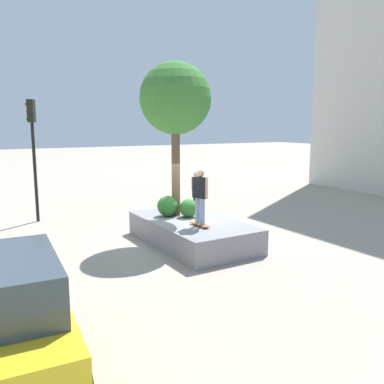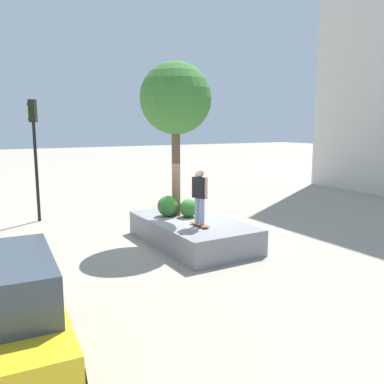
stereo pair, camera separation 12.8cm
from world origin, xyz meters
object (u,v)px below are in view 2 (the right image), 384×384
object	(u,v)px
taxi_cab	(1,315)
bystander_watching	(198,186)
plaza_tree	(176,100)
skateboard	(200,224)
planter_ledge	(192,232)
skateboarder	(200,192)
traffic_light_corner	(34,140)

from	to	relation	value
taxi_cab	bystander_watching	distance (m)	13.46
plaza_tree	taxi_cab	distance (m)	8.68
skateboard	bystander_watching	size ratio (longest dim) A/B	0.51
planter_ledge	skateboard	world-z (taller)	skateboard
skateboard	skateboarder	world-z (taller)	skateboarder
plaza_tree	skateboard	size ratio (longest dim) A/B	6.15
skateboard	taxi_cab	distance (m)	6.75
traffic_light_corner	bystander_watching	xyz separation A→B (m)	(-0.44, -7.05, -2.27)
taxi_cab	planter_ledge	bearing A→B (deg)	-52.78
plaza_tree	taxi_cab	xyz separation A→B (m)	(-5.36, 5.80, -3.59)
taxi_cab	traffic_light_corner	bearing A→B (deg)	-12.34
skateboarder	planter_ledge	bearing A→B (deg)	-14.88
taxi_cab	bystander_watching	world-z (taller)	taxi_cab
skateboard	plaza_tree	bearing A→B (deg)	-4.32
skateboard	taxi_cab	size ratio (longest dim) A/B	0.20
skateboarder	traffic_light_corner	world-z (taller)	traffic_light_corner
planter_ledge	skateboarder	bearing A→B (deg)	165.12
plaza_tree	skateboard	distance (m)	4.09
plaza_tree	bystander_watching	size ratio (longest dim) A/B	3.13
planter_ledge	traffic_light_corner	size ratio (longest dim) A/B	0.94
taxi_cab	traffic_light_corner	world-z (taller)	traffic_light_corner
planter_ledge	plaza_tree	size ratio (longest dim) A/B	0.89
bystander_watching	taxi_cab	bearing A→B (deg)	136.41
skateboarder	taxi_cab	world-z (taller)	skateboarder
taxi_cab	skateboarder	bearing A→B (deg)	-57.19
plaza_tree	traffic_light_corner	distance (m)	6.16
plaza_tree	skateboarder	world-z (taller)	plaza_tree
planter_ledge	plaza_tree	distance (m)	4.25
skateboarder	bystander_watching	distance (m)	7.14
plaza_tree	bystander_watching	bearing A→B (deg)	-38.41
plaza_tree	skateboard	world-z (taller)	plaza_tree
planter_ledge	taxi_cab	xyz separation A→B (m)	(-4.47, 5.89, 0.57)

